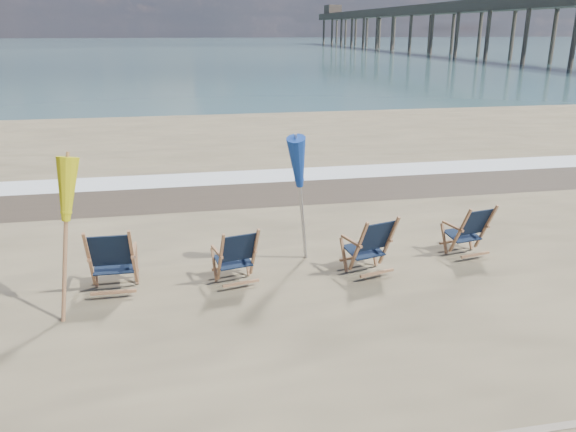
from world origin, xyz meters
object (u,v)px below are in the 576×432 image
at_px(fishing_pier, 449,22).
at_px(beach_chair_2, 389,243).
at_px(beach_chair_0, 133,260).
at_px(umbrella_yellow, 59,199).
at_px(beach_chair_3, 486,229).
at_px(beach_chair_1, 255,254).
at_px(umbrella_blue, 302,162).

bearing_deg(fishing_pier, beach_chair_2, -116.75).
bearing_deg(fishing_pier, beach_chair_0, -119.20).
xyz_separation_m(beach_chair_2, umbrella_yellow, (-4.78, -0.48, 1.16)).
bearing_deg(beach_chair_0, beach_chair_3, -176.00).
xyz_separation_m(beach_chair_0, beach_chair_1, (1.80, 0.02, -0.06)).
xyz_separation_m(beach_chair_1, fishing_pier, (38.62, 72.30, 4.17)).
relative_size(umbrella_yellow, fishing_pier, 0.02).
bearing_deg(beach_chair_1, beach_chair_2, 166.79).
bearing_deg(beach_chair_1, fishing_pier, -130.50).
xyz_separation_m(umbrella_blue, fishing_pier, (37.76, 71.74, 2.88)).
bearing_deg(beach_chair_3, beach_chair_2, -0.18).
xyz_separation_m(beach_chair_3, umbrella_yellow, (-6.69, -0.86, 1.19)).
distance_m(beach_chair_3, umbrella_yellow, 6.85).
distance_m(umbrella_blue, fishing_pier, 81.12).
distance_m(beach_chair_0, umbrella_blue, 2.99).
distance_m(beach_chair_0, umbrella_yellow, 1.48).
height_order(beach_chair_1, umbrella_blue, umbrella_blue).
height_order(beach_chair_1, fishing_pier, fishing_pier).
xyz_separation_m(beach_chair_0, beach_chair_3, (5.88, 0.37, -0.05)).
xyz_separation_m(beach_chair_3, fishing_pier, (34.55, 71.95, 4.16)).
bearing_deg(beach_chair_0, beach_chair_2, -179.77).
xyz_separation_m(beach_chair_3, umbrella_blue, (-3.21, 0.22, 1.28)).
relative_size(beach_chair_0, beach_chair_2, 1.06).
height_order(beach_chair_2, umbrella_yellow, umbrella_yellow).
relative_size(beach_chair_2, fishing_pier, 0.01).
bearing_deg(umbrella_blue, fishing_pier, 62.24).
bearing_deg(umbrella_blue, beach_chair_3, -3.86).
bearing_deg(umbrella_yellow, beach_chair_3, 7.33).
height_order(beach_chair_0, beach_chair_1, beach_chair_0).
xyz_separation_m(beach_chair_1, umbrella_yellow, (-2.61, -0.51, 1.19)).
xyz_separation_m(beach_chair_1, umbrella_blue, (0.86, 0.57, 1.29)).
distance_m(beach_chair_1, fishing_pier, 82.08).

